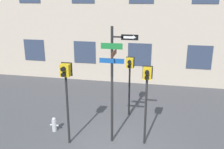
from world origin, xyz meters
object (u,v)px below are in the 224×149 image
(street_sign_pole, at_px, (114,76))
(pedestrian_signal_left, at_px, (66,82))
(fire_hydrant, at_px, (54,124))
(pedestrian_signal_right, at_px, (147,86))
(pedestrian_signal_across, at_px, (130,71))

(street_sign_pole, height_order, pedestrian_signal_left, street_sign_pole)
(fire_hydrant, bearing_deg, street_sign_pole, -5.93)
(street_sign_pole, xyz_separation_m, fire_hydrant, (-2.46, 0.26, -2.26))
(fire_hydrant, bearing_deg, pedestrian_signal_right, -2.82)
(street_sign_pole, relative_size, pedestrian_signal_left, 1.40)
(street_sign_pole, xyz_separation_m, pedestrian_signal_right, (1.12, 0.08, -0.30))
(street_sign_pole, relative_size, fire_hydrant, 7.21)
(street_sign_pole, bearing_deg, pedestrian_signal_left, -164.60)
(pedestrian_signal_left, relative_size, pedestrian_signal_across, 1.13)
(pedestrian_signal_right, bearing_deg, street_sign_pole, -175.97)
(pedestrian_signal_across, height_order, fire_hydrant, pedestrian_signal_across)
(street_sign_pole, bearing_deg, fire_hydrant, 174.07)
(pedestrian_signal_right, relative_size, fire_hydrant, 4.95)
(pedestrian_signal_left, height_order, pedestrian_signal_across, pedestrian_signal_left)
(pedestrian_signal_left, distance_m, pedestrian_signal_right, 2.75)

